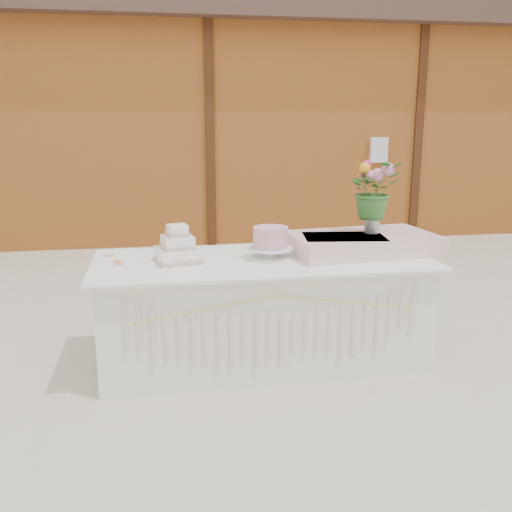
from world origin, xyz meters
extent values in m
plane|color=beige|center=(0.00, 0.00, 0.00)|extent=(80.00, 80.00, 0.00)
cube|color=brown|center=(0.00, 6.00, 1.50)|extent=(12.00, 4.00, 3.00)
cube|color=#462F27|center=(0.00, 6.00, 3.15)|extent=(12.60, 4.60, 0.30)
cube|color=white|center=(0.00, 0.00, 0.38)|extent=(2.28, 0.88, 0.75)
cube|color=white|center=(0.00, 0.00, 0.76)|extent=(2.40, 1.00, 0.02)
cube|color=white|center=(-0.60, 0.03, 0.82)|extent=(0.33, 0.33, 0.10)
cube|color=#DDA68C|center=(-0.60, 0.03, 0.79)|extent=(0.34, 0.34, 0.02)
cube|color=white|center=(-0.60, 0.03, 0.91)|extent=(0.24, 0.24, 0.09)
cube|color=#DDA68C|center=(-0.60, 0.03, 0.88)|extent=(0.25, 0.25, 0.02)
cube|color=white|center=(-0.60, 0.03, 0.99)|extent=(0.15, 0.15, 0.08)
cube|color=#DDA68C|center=(-0.60, 0.03, 0.97)|extent=(0.17, 0.17, 0.02)
cylinder|color=white|center=(0.06, 0.01, 0.78)|extent=(0.27, 0.27, 0.02)
cylinder|color=white|center=(0.06, 0.01, 0.81)|extent=(0.08, 0.08, 0.05)
cylinder|color=white|center=(0.06, 0.01, 0.84)|extent=(0.32, 0.32, 0.01)
cylinder|color=#E8A7B4|center=(0.06, 0.01, 0.93)|extent=(0.25, 0.25, 0.15)
cube|color=#F8CFC7|center=(0.77, 0.10, 0.84)|extent=(1.13, 0.73, 0.13)
cylinder|color=#ADADB2|center=(0.86, 0.13, 0.98)|extent=(0.12, 0.12, 0.16)
imported|color=#366F2C|center=(0.86, 0.13, 1.28)|extent=(0.45, 0.41, 0.43)
camera|label=1|loc=(-0.71, -3.87, 1.75)|focal=40.00mm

